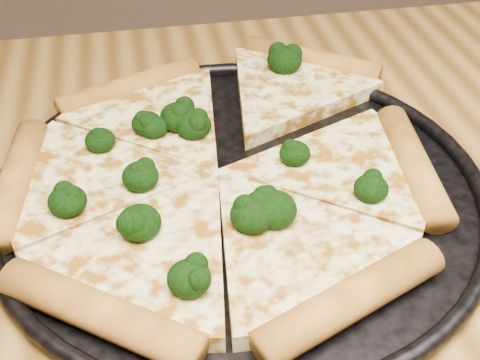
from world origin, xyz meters
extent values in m
cube|color=olive|center=(0.00, 0.00, 0.73)|extent=(1.20, 0.90, 0.04)
cylinder|color=black|center=(-0.07, 0.12, 0.75)|extent=(0.39, 0.39, 0.01)
torus|color=black|center=(-0.07, 0.12, 0.76)|extent=(0.41, 0.41, 0.01)
cylinder|color=gold|center=(0.04, 0.30, 0.77)|extent=(0.13, 0.11, 0.03)
cylinder|color=gold|center=(-0.15, 0.28, 0.77)|extent=(0.15, 0.08, 0.03)
cylinder|color=gold|center=(-0.25, 0.15, 0.77)|extent=(0.05, 0.15, 0.03)
cylinder|color=gold|center=(-0.19, 0.00, 0.77)|extent=(0.13, 0.11, 0.03)
cylinder|color=gold|center=(-0.02, -0.02, 0.77)|extent=(0.15, 0.08, 0.03)
cylinder|color=gold|center=(0.07, 0.11, 0.77)|extent=(0.05, 0.15, 0.03)
ellipsoid|color=black|center=(-0.16, 0.06, 0.78)|extent=(0.03, 0.03, 0.02)
ellipsoid|color=black|center=(-0.21, 0.10, 0.78)|extent=(0.03, 0.03, 0.02)
ellipsoid|color=black|center=(-0.07, 0.06, 0.78)|extent=(0.03, 0.03, 0.02)
ellipsoid|color=black|center=(0.02, 0.07, 0.78)|extent=(0.03, 0.03, 0.02)
ellipsoid|color=black|center=(-0.10, 0.18, 0.78)|extent=(0.03, 0.03, 0.02)
ellipsoid|color=black|center=(-0.14, 0.19, 0.78)|extent=(0.03, 0.03, 0.02)
ellipsoid|color=black|center=(0.01, 0.28, 0.78)|extent=(0.04, 0.04, 0.03)
ellipsoid|color=black|center=(-0.13, 0.00, 0.78)|extent=(0.03, 0.03, 0.02)
ellipsoid|color=black|center=(-0.15, 0.12, 0.78)|extent=(0.03, 0.03, 0.02)
ellipsoid|color=black|center=(-0.11, 0.20, 0.78)|extent=(0.03, 0.03, 0.03)
ellipsoid|color=black|center=(-0.18, 0.18, 0.78)|extent=(0.03, 0.03, 0.02)
ellipsoid|color=black|center=(-0.02, 0.13, 0.78)|extent=(0.03, 0.03, 0.02)
ellipsoid|color=black|center=(-0.14, 0.19, 0.78)|extent=(0.03, 0.03, 0.02)
ellipsoid|color=black|center=(-0.06, 0.06, 0.78)|extent=(0.03, 0.03, 0.03)
camera|label=1|loc=(-0.15, -0.28, 1.09)|focal=47.07mm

